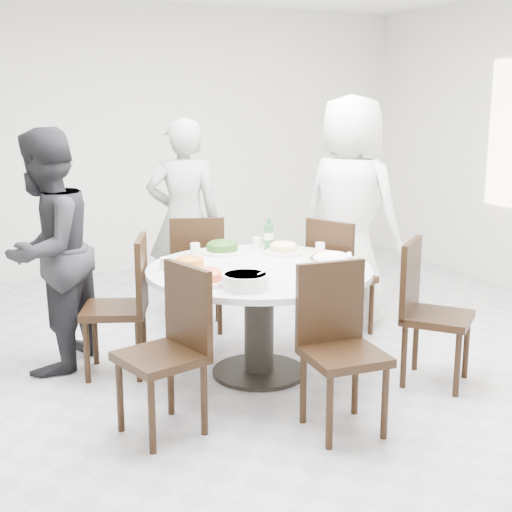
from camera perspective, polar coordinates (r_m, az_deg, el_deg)
name	(u,v)px	position (r m, az deg, el deg)	size (l,w,h in m)	color
floor	(264,356)	(5.27, 0.61, -8.01)	(6.00, 6.00, 0.01)	#B2B1B6
wall_back	(145,140)	(7.76, -8.87, 9.17)	(6.00, 0.01, 2.80)	silver
dining_table	(259,322)	(4.83, 0.25, -5.27)	(1.50, 1.50, 0.75)	silver
chair_ne	(342,277)	(5.62, 6.93, -1.70)	(0.42, 0.42, 0.95)	black
chair_n	(197,272)	(5.76, -4.72, -1.29)	(0.42, 0.42, 0.95)	black
chair_nw	(115,306)	(4.92, -11.25, -3.97)	(0.42, 0.42, 0.95)	black
chair_sw	(160,353)	(4.01, -7.65, -7.73)	(0.42, 0.42, 0.95)	black
chair_s	(344,352)	(4.03, 7.08, -7.60)	(0.42, 0.42, 0.95)	black
chair_se	(438,314)	(4.81, 14.34, -4.53)	(0.42, 0.42, 0.95)	black
diner_right	(350,211)	(5.91, 7.54, 3.59)	(0.92, 0.60, 1.88)	silver
diner_middle	(184,219)	(6.04, -5.79, 2.93)	(0.62, 0.40, 1.69)	black
diner_left	(47,252)	(5.03, -16.40, 0.34)	(0.81, 0.63, 1.67)	black
dish_greens	(222,248)	(5.15, -2.72, 0.62)	(0.30, 0.30, 0.08)	white
dish_pale	(284,250)	(5.12, 2.23, 0.52)	(0.26, 0.26, 0.07)	white
dish_orange	(190,265)	(4.70, -5.33, -0.69)	(0.24, 0.24, 0.07)	white
dish_redbrown	(328,261)	(4.78, 5.75, -0.43)	(0.28, 0.28, 0.07)	white
dish_tofu	(205,278)	(4.34, -4.10, -1.73)	(0.29, 0.29, 0.07)	white
rice_bowl	(332,268)	(4.48, 6.10, -0.98)	(0.29, 0.29, 0.12)	silver
soup_bowl	(245,281)	(4.23, -0.86, -2.02)	(0.28, 0.28, 0.09)	white
beverage_bottle	(269,234)	(5.25, 1.03, 1.78)	(0.07, 0.07, 0.24)	#28663B
tea_cups	(227,245)	(5.24, -2.33, 0.86)	(0.07, 0.07, 0.08)	white
chopsticks	(227,248)	(5.30, -2.34, 0.62)	(0.24, 0.04, 0.01)	tan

